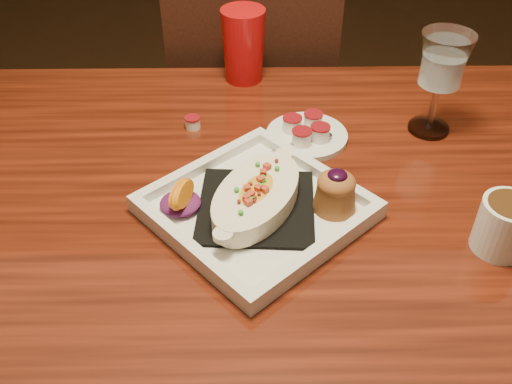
{
  "coord_description": "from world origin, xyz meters",
  "views": [
    {
      "loc": [
        -0.01,
        -0.71,
        1.36
      ],
      "look_at": [
        0.0,
        -0.01,
        0.77
      ],
      "focal_mm": 40.0,
      "sensor_mm": 36.0,
      "label": 1
    }
  ],
  "objects_px": {
    "plate": "(263,202)",
    "goblet": "(443,66)",
    "coffee_mug": "(507,224)",
    "red_tumbler": "(243,45)",
    "chair_far": "(252,116)",
    "saucer": "(306,134)",
    "table": "(256,239)"
  },
  "relations": [
    {
      "from": "goblet",
      "to": "coffee_mug",
      "type": "bearing_deg",
      "value": -84.93
    },
    {
      "from": "goblet",
      "to": "red_tumbler",
      "type": "height_order",
      "value": "goblet"
    },
    {
      "from": "table",
      "to": "goblet",
      "type": "bearing_deg",
      "value": 30.34
    },
    {
      "from": "table",
      "to": "chair_far",
      "type": "height_order",
      "value": "chair_far"
    },
    {
      "from": "table",
      "to": "plate",
      "type": "xyz_separation_m",
      "value": [
        0.01,
        -0.04,
        0.12
      ]
    },
    {
      "from": "goblet",
      "to": "chair_far",
      "type": "bearing_deg",
      "value": 127.33
    },
    {
      "from": "chair_far",
      "to": "goblet",
      "type": "bearing_deg",
      "value": 127.33
    },
    {
      "from": "table",
      "to": "coffee_mug",
      "type": "distance_m",
      "value": 0.4
    },
    {
      "from": "saucer",
      "to": "table",
      "type": "bearing_deg",
      "value": -120.1
    },
    {
      "from": "plate",
      "to": "red_tumbler",
      "type": "xyz_separation_m",
      "value": [
        -0.03,
        0.44,
        0.05
      ]
    },
    {
      "from": "coffee_mug",
      "to": "goblet",
      "type": "distance_m",
      "value": 0.33
    },
    {
      "from": "table",
      "to": "plate",
      "type": "relative_size",
      "value": 3.68
    },
    {
      "from": "coffee_mug",
      "to": "goblet",
      "type": "xyz_separation_m",
      "value": [
        -0.03,
        0.31,
        0.09
      ]
    },
    {
      "from": "saucer",
      "to": "coffee_mug",
      "type": "bearing_deg",
      "value": -47.2
    },
    {
      "from": "red_tumbler",
      "to": "coffee_mug",
      "type": "bearing_deg",
      "value": -53.83
    },
    {
      "from": "coffee_mug",
      "to": "red_tumbler",
      "type": "distance_m",
      "value": 0.64
    },
    {
      "from": "goblet",
      "to": "saucer",
      "type": "height_order",
      "value": "goblet"
    },
    {
      "from": "coffee_mug",
      "to": "goblet",
      "type": "bearing_deg",
      "value": 112.01
    },
    {
      "from": "plate",
      "to": "coffee_mug",
      "type": "relative_size",
      "value": 3.65
    },
    {
      "from": "goblet",
      "to": "red_tumbler",
      "type": "bearing_deg",
      "value": 149.69
    },
    {
      "from": "chair_far",
      "to": "coffee_mug",
      "type": "xyz_separation_m",
      "value": [
        0.36,
        -0.75,
        0.29
      ]
    },
    {
      "from": "plate",
      "to": "goblet",
      "type": "height_order",
      "value": "goblet"
    },
    {
      "from": "plate",
      "to": "goblet",
      "type": "relative_size",
      "value": 2.11
    },
    {
      "from": "plate",
      "to": "goblet",
      "type": "xyz_separation_m",
      "value": [
        0.32,
        0.23,
        0.11
      ]
    },
    {
      "from": "table",
      "to": "saucer",
      "type": "xyz_separation_m",
      "value": [
        0.1,
        0.17,
        0.11
      ]
    },
    {
      "from": "chair_far",
      "to": "coffee_mug",
      "type": "relative_size",
      "value": 8.34
    },
    {
      "from": "plate",
      "to": "table",
      "type": "bearing_deg",
      "value": 63.33
    },
    {
      "from": "table",
      "to": "chair_far",
      "type": "distance_m",
      "value": 0.65
    },
    {
      "from": "chair_far",
      "to": "plate",
      "type": "height_order",
      "value": "chair_far"
    },
    {
      "from": "saucer",
      "to": "red_tumbler",
      "type": "relative_size",
      "value": 0.98
    },
    {
      "from": "saucer",
      "to": "red_tumbler",
      "type": "height_order",
      "value": "red_tumbler"
    },
    {
      "from": "chair_far",
      "to": "plate",
      "type": "relative_size",
      "value": 2.28
    }
  ]
}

